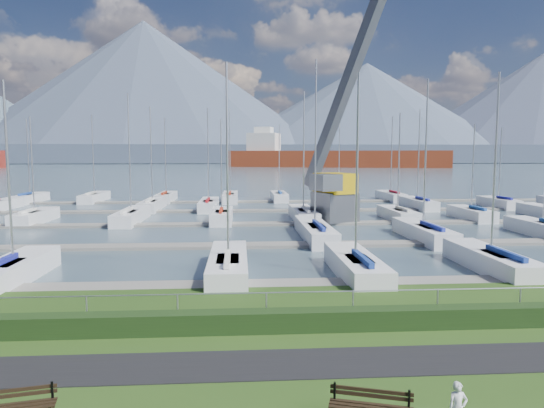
{
  "coord_description": "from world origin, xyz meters",
  "views": [
    {
      "loc": [
        -1.88,
        -16.07,
        5.91
      ],
      "look_at": [
        0.0,
        12.0,
        3.0
      ],
      "focal_mm": 32.0,
      "sensor_mm": 36.0,
      "label": 1
    }
  ],
  "objects": [
    {
      "name": "path",
      "position": [
        0.0,
        -3.0,
        0.01
      ],
      "size": [
        160.0,
        2.0,
        0.04
      ],
      "primitive_type": "cube",
      "color": "black",
      "rests_on": "grass"
    },
    {
      "name": "water",
      "position": [
        0.0,
        260.0,
        -0.4
      ],
      "size": [
        800.0,
        540.0,
        0.2
      ],
      "primitive_type": "cube",
      "color": "#425560"
    },
    {
      "name": "hedge",
      "position": [
        0.0,
        -0.4,
        0.35
      ],
      "size": [
        80.0,
        0.7,
        0.7
      ],
      "primitive_type": "cube",
      "color": "#1C3212",
      "rests_on": "grass"
    },
    {
      "name": "fence",
      "position": [
        0.0,
        0.0,
        1.2
      ],
      "size": [
        80.0,
        0.04,
        0.04
      ],
      "primitive_type": "cylinder",
      "rotation": [
        0.0,
        1.57,
        0.0
      ],
      "color": "#9B9DA3",
      "rests_on": "grass"
    },
    {
      "name": "foothill",
      "position": [
        0.0,
        330.0,
        6.0
      ],
      "size": [
        900.0,
        80.0,
        12.0
      ],
      "primitive_type": "cube",
      "color": "#455165",
      "rests_on": "water"
    },
    {
      "name": "mountains",
      "position": [
        7.35,
        404.62,
        46.68
      ],
      "size": [
        1190.0,
        360.0,
        115.0
      ],
      "color": "#3F475C",
      "rests_on": "water"
    },
    {
      "name": "docks",
      "position": [
        0.0,
        26.0,
        -0.22
      ],
      "size": [
        90.0,
        41.6,
        0.25
      ],
      "color": "gray",
      "rests_on": "water"
    },
    {
      "name": "bench_left",
      "position": [
        -6.85,
        -5.71,
        0.42
      ],
      "size": [
        1.85,
        0.77,
        0.85
      ],
      "rotation": [
        0.0,
        0.0,
        0.2
      ],
      "color": "black",
      "rests_on": "grass"
    },
    {
      "name": "bench_right",
      "position": [
        0.93,
        -6.23,
        0.42
      ],
      "size": [
        1.84,
        0.93,
        0.85
      ],
      "rotation": [
        0.0,
        0.0,
        -0.3
      ],
      "color": "black",
      "rests_on": "grass"
    },
    {
      "name": "person",
      "position": [
        2.81,
        -6.38,
        0.58
      ],
      "size": [
        0.42,
        0.28,
        1.15
      ],
      "primitive_type": "imported",
      "rotation": [
        0.0,
        0.0,
        -0.01
      ],
      "color": "silver",
      "rests_on": "grass"
    },
    {
      "name": "crane",
      "position": [
        7.13,
        28.11,
        5.33
      ],
      "size": [
        7.87,
        12.86,
        22.35
      ],
      "rotation": [
        0.0,
        0.0,
        0.41
      ],
      "color": "#5A5C62",
      "rests_on": "water"
    },
    {
      "name": "cargo_ship_mid",
      "position": [
        40.19,
        214.25,
        3.52
      ],
      "size": [
        103.2,
        46.44,
        21.5
      ],
      "rotation": [
        0.0,
        0.0,
        -0.29
      ],
      "color": "maroon",
      "rests_on": "water"
    },
    {
      "name": "sailboat_fleet",
      "position": [
        -1.78,
        29.02,
        5.31
      ],
      "size": [
        75.46,
        49.29,
        13.18
      ],
      "color": "maroon",
      "rests_on": "water"
    }
  ]
}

